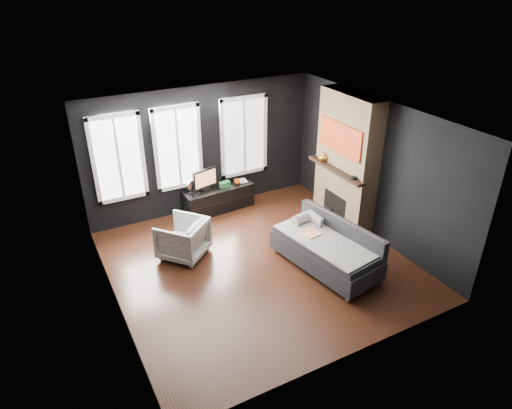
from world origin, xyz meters
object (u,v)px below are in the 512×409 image
sofa (326,247)px  media_console (218,199)px  mug (237,181)px  monitor (205,178)px  mantel_vase (323,157)px  armchair (183,237)px  book (238,177)px

sofa → media_console: bearing=95.7°
media_console → mug: bearing=-7.8°
monitor → mug: 0.76m
media_console → mantel_vase: mantel_vase is taller
sofa → armchair: bearing=134.0°
media_console → sofa: bearing=-78.9°
armchair → monitor: size_ratio=1.31×
armchair → monitor: 1.74m
book → mantel_vase: size_ratio=1.25×
sofa → monitor: size_ratio=3.22×
armchair → mantel_vase: bearing=142.2°
mantel_vase → sofa: bearing=-122.3°
armchair → mantel_vase: 3.29m
sofa → mug: sofa is taller
armchair → monitor: (1.02, 1.36, 0.40)m
monitor → armchair: bearing=-141.8°
sofa → media_console: 2.98m
media_console → book: book is taller
mug → mantel_vase: size_ratio=0.69×
sofa → monitor: 3.10m
sofa → mantel_vase: 2.19m
media_console → book: 0.66m
media_console → monitor: bearing=172.8°
sofa → mantel_vase: bearing=48.1°
media_console → mug: 0.56m
media_console → monitor: size_ratio=2.52×
armchair → mug: size_ratio=5.86×
monitor → book: (0.81, 0.05, -0.15)m
book → mantel_vase: mantel_vase is taller
mug → mantel_vase: mantel_vase is taller
media_console → monitor: 0.61m
monitor → media_console: bearing=-18.0°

